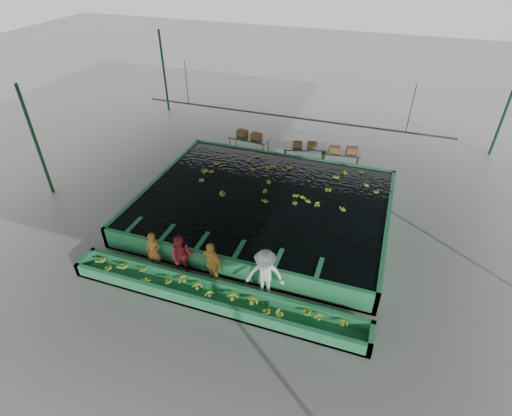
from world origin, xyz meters
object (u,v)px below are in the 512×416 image
(packing_table_left, at_px, (249,146))
(box_stack_mid, at_px, (305,147))
(flotation_tank, at_px, (264,206))
(packing_table_right, at_px, (340,160))
(worker_c, at_px, (211,263))
(packing_table_mid, at_px, (304,155))
(worker_a, at_px, (154,251))
(worker_d, at_px, (265,275))
(box_stack_right, at_px, (343,152))
(worker_b, at_px, (182,257))
(box_stack_left, at_px, (249,137))
(sorting_trough, at_px, (214,296))

(packing_table_left, distance_m, box_stack_mid, 3.06)
(flotation_tank, bearing_deg, packing_table_right, 65.57)
(flotation_tank, distance_m, worker_c, 4.34)
(packing_table_left, height_order, packing_table_mid, packing_table_mid)
(flotation_tank, relative_size, worker_a, 6.70)
(worker_c, height_order, worker_d, worker_d)
(packing_table_mid, xyz_separation_m, packing_table_right, (1.80, 0.21, -0.06))
(flotation_tank, xyz_separation_m, box_stack_mid, (0.54, 4.87, 0.53))
(box_stack_right, bearing_deg, packing_table_mid, -174.06)
(worker_b, height_order, packing_table_right, worker_b)
(packing_table_left, distance_m, packing_table_mid, 3.01)
(worker_b, xyz_separation_m, packing_table_right, (3.84, 9.43, -0.40))
(worker_a, bearing_deg, worker_d, -1.90)
(flotation_tank, xyz_separation_m, box_stack_left, (-2.48, 5.05, 0.51))
(flotation_tank, xyz_separation_m, worker_a, (-2.61, -4.30, 0.30))
(worker_b, distance_m, box_stack_mid, 9.40)
(worker_c, relative_size, packing_table_mid, 0.80)
(box_stack_left, bearing_deg, packing_table_mid, -2.40)
(box_stack_mid, bearing_deg, packing_table_mid, 97.47)
(box_stack_mid, bearing_deg, worker_b, -102.58)
(sorting_trough, height_order, box_stack_left, box_stack_left)
(worker_d, bearing_deg, box_stack_left, 100.41)
(packing_table_left, height_order, box_stack_mid, box_stack_mid)
(flotation_tank, height_order, worker_b, worker_b)
(sorting_trough, height_order, box_stack_right, box_stack_right)
(box_stack_left, xyz_separation_m, box_stack_mid, (3.01, -0.18, 0.02))
(flotation_tank, bearing_deg, sorting_trough, -90.00)
(sorting_trough, xyz_separation_m, worker_d, (1.45, 0.80, 0.70))
(worker_a, relative_size, packing_table_right, 0.79)
(worker_b, bearing_deg, worker_c, -16.35)
(worker_a, distance_m, worker_b, 1.10)
(packing_table_mid, bearing_deg, worker_b, -102.46)
(box_stack_left, xyz_separation_m, box_stack_right, (4.89, 0.07, -0.10))
(packing_table_right, distance_m, box_stack_mid, 1.89)
(packing_table_right, distance_m, box_stack_right, 0.44)
(packing_table_right, bearing_deg, flotation_tank, -114.43)
(worker_b, height_order, box_stack_left, worker_b)
(sorting_trough, relative_size, box_stack_left, 7.23)
(worker_a, height_order, packing_table_left, worker_a)
(flotation_tank, bearing_deg, box_stack_left, 116.12)
(worker_b, relative_size, packing_table_left, 0.79)
(packing_table_mid, bearing_deg, sorting_trough, -93.02)
(worker_c, distance_m, box_stack_mid, 9.22)
(worker_b, distance_m, box_stack_right, 10.21)
(packing_table_right, bearing_deg, packing_table_left, -178.58)
(box_stack_left, relative_size, box_stack_mid, 1.18)
(worker_d, bearing_deg, flotation_tank, 96.28)
(worker_d, relative_size, box_stack_mid, 1.61)
(packing_table_left, bearing_deg, sorting_trough, -76.20)
(box_stack_left, relative_size, box_stack_right, 1.01)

